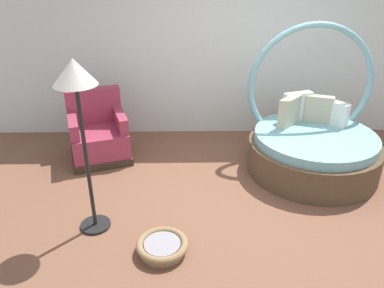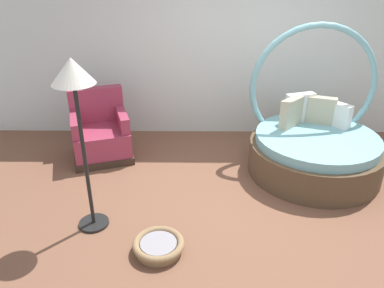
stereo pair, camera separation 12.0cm
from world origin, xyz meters
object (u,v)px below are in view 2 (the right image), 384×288
Objects in this scene: round_daybed at (314,144)px; red_armchair at (101,134)px; floor_lamp at (75,89)px; pet_basket at (159,246)px.

red_armchair is at bearing 172.34° from round_daybed.
floor_lamp is at bearing -155.48° from round_daybed.
floor_lamp is at bearing -80.74° from red_armchair.
pet_basket is at bearing -29.32° from floor_lamp.
red_armchair is 1.97× the size of pet_basket.
round_daybed reaches higher than pet_basket.
red_armchair is (-2.93, 0.39, -0.05)m from round_daybed.
pet_basket is 0.28× the size of floor_lamp.
red_armchair is 0.55× the size of floor_lamp.
floor_lamp is (-2.67, -1.22, 1.15)m from round_daybed.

